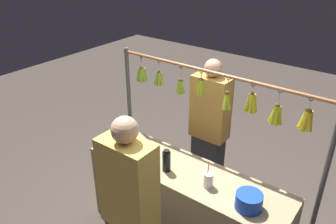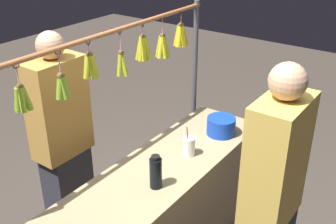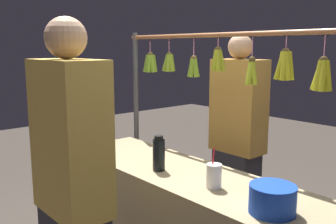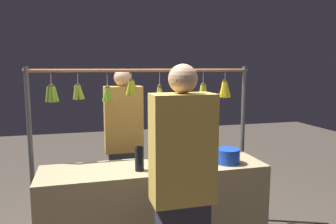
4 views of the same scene
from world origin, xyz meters
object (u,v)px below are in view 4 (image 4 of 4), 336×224
drink_cup (186,158)px  vendor_person (124,148)px  blue_bucket (228,156)px  customer_person (182,196)px  water_bottle (139,159)px

drink_cup → vendor_person: size_ratio=0.13×
blue_bucket → drink_cup: size_ratio=0.97×
drink_cup → customer_person: (0.26, 0.72, -0.05)m
water_bottle → vendor_person: size_ratio=0.13×
water_bottle → drink_cup: bearing=-175.1°
drink_cup → customer_person: 0.76m
vendor_person → blue_bucket: bearing=136.4°
drink_cup → blue_bucket: bearing=175.1°
blue_bucket → customer_person: bearing=46.0°
vendor_person → drink_cup: bearing=120.4°
water_bottle → blue_bucket: 0.83m
blue_bucket → water_bottle: bearing=0.2°
vendor_person → customer_person: (-0.20, 1.50, 0.02)m
blue_bucket → customer_person: (0.66, 0.68, -0.05)m
blue_bucket → vendor_person: bearing=-43.6°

